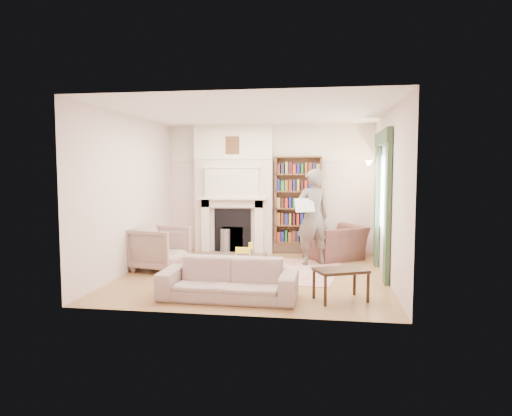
% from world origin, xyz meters
% --- Properties ---
extents(floor, '(4.50, 4.50, 0.00)m').
position_xyz_m(floor, '(0.00, 0.00, 0.00)').
color(floor, olive).
rests_on(floor, ground).
extents(ceiling, '(4.50, 4.50, 0.00)m').
position_xyz_m(ceiling, '(0.00, 0.00, 2.80)').
color(ceiling, white).
rests_on(ceiling, wall_back).
extents(wall_back, '(4.50, 0.00, 4.50)m').
position_xyz_m(wall_back, '(0.00, 2.25, 1.40)').
color(wall_back, silver).
rests_on(wall_back, floor).
extents(wall_front, '(4.50, 0.00, 4.50)m').
position_xyz_m(wall_front, '(0.00, -2.25, 1.40)').
color(wall_front, silver).
rests_on(wall_front, floor).
extents(wall_left, '(0.00, 4.50, 4.50)m').
position_xyz_m(wall_left, '(-2.25, 0.00, 1.40)').
color(wall_left, silver).
rests_on(wall_left, floor).
extents(wall_right, '(0.00, 4.50, 4.50)m').
position_xyz_m(wall_right, '(2.25, 0.00, 1.40)').
color(wall_right, silver).
rests_on(wall_right, floor).
extents(fireplace, '(1.70, 0.58, 2.80)m').
position_xyz_m(fireplace, '(-0.75, 2.05, 1.39)').
color(fireplace, silver).
rests_on(fireplace, floor).
extents(bookcase, '(1.00, 0.24, 1.85)m').
position_xyz_m(bookcase, '(0.65, 2.12, 1.18)').
color(bookcase, brown).
rests_on(bookcase, floor).
extents(window, '(0.02, 0.90, 1.30)m').
position_xyz_m(window, '(2.23, 0.40, 1.45)').
color(window, silver).
rests_on(window, wall_right).
extents(curtain_left, '(0.07, 0.32, 2.40)m').
position_xyz_m(curtain_left, '(2.20, -0.30, 1.20)').
color(curtain_left, '#2F472D').
rests_on(curtain_left, floor).
extents(curtain_right, '(0.07, 0.32, 2.40)m').
position_xyz_m(curtain_right, '(2.20, 1.10, 1.20)').
color(curtain_right, '#2F472D').
rests_on(curtain_right, floor).
extents(pelmet, '(0.09, 1.70, 0.24)m').
position_xyz_m(pelmet, '(2.19, 0.40, 2.38)').
color(pelmet, '#2F472D').
rests_on(pelmet, wall_right).
extents(wall_sconce, '(0.20, 0.24, 0.24)m').
position_xyz_m(wall_sconce, '(2.03, 1.50, 1.90)').
color(wall_sconce, gold).
rests_on(wall_sconce, wall_right).
extents(rug, '(2.96, 2.41, 0.01)m').
position_xyz_m(rug, '(0.08, 0.46, 0.01)').
color(rug, beige).
rests_on(rug, floor).
extents(armchair_reading, '(1.40, 1.37, 0.69)m').
position_xyz_m(armchair_reading, '(1.44, 1.58, 0.35)').
color(armchair_reading, '#4D2F29').
rests_on(armchair_reading, floor).
extents(armchair_left, '(1.03, 1.01, 0.80)m').
position_xyz_m(armchair_left, '(-1.76, 0.12, 0.40)').
color(armchair_left, '#AEA58F').
rests_on(armchair_left, floor).
extents(sofa, '(1.96, 0.81, 0.57)m').
position_xyz_m(sofa, '(-0.13, -1.53, 0.28)').
color(sofa, '#BAB09A').
rests_on(sofa, floor).
extents(man_reading, '(0.80, 0.69, 1.84)m').
position_xyz_m(man_reading, '(0.99, 0.98, 0.92)').
color(man_reading, '#5E534B').
rests_on(man_reading, floor).
extents(newspaper, '(0.39, 0.26, 0.26)m').
position_xyz_m(newspaper, '(0.84, 0.78, 1.17)').
color(newspaper, silver).
rests_on(newspaper, man_reading).
extents(coffee_table, '(0.82, 0.70, 0.45)m').
position_xyz_m(coffee_table, '(1.44, -1.38, 0.23)').
color(coffee_table, black).
rests_on(coffee_table, floor).
extents(paraffin_heater, '(0.30, 0.30, 0.55)m').
position_xyz_m(paraffin_heater, '(-0.91, 1.90, 0.28)').
color(paraffin_heater, '#94979B').
rests_on(paraffin_heater, floor).
extents(rocking_horse, '(0.47, 0.23, 0.40)m').
position_xyz_m(rocking_horse, '(-0.37, 0.99, 0.20)').
color(rocking_horse, yellow).
rests_on(rocking_horse, rug).
extents(board_game, '(0.36, 0.36, 0.03)m').
position_xyz_m(board_game, '(-0.06, -0.48, 0.03)').
color(board_game, '#E4DA50').
rests_on(board_game, rug).
extents(game_box_lid, '(0.36, 0.27, 0.05)m').
position_xyz_m(game_box_lid, '(-0.61, -0.01, 0.04)').
color(game_box_lid, '#AA1D13').
rests_on(game_box_lid, rug).
extents(comic_annuals, '(0.76, 0.44, 0.02)m').
position_xyz_m(comic_annuals, '(0.29, -0.42, 0.02)').
color(comic_annuals, red).
rests_on(comic_annuals, rug).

